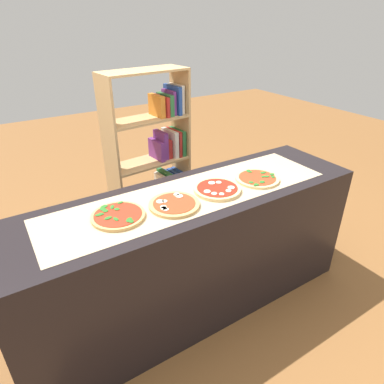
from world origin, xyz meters
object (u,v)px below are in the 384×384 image
at_px(pizza_spinach_0, 118,216).
at_px(pizza_spinach_3, 257,178).
at_px(pizza_mozzarella_1, 174,204).
at_px(pizza_mozzarella_2, 217,189).
at_px(bookshelf, 159,160).

xyz_separation_m(pizza_spinach_0, pizza_spinach_3, (1.00, -0.05, -0.00)).
xyz_separation_m(pizza_mozzarella_1, pizza_mozzarella_2, (0.33, 0.02, 0.00)).
xyz_separation_m(pizza_spinach_0, pizza_mozzarella_1, (0.33, -0.06, -0.00)).
distance_m(pizza_mozzarella_1, pizza_spinach_3, 0.67).
bearing_deg(pizza_mozzarella_2, pizza_spinach_3, -2.51).
xyz_separation_m(pizza_spinach_0, bookshelf, (0.76, 0.98, -0.18)).
bearing_deg(bookshelf, pizza_spinach_0, -127.60).
xyz_separation_m(pizza_mozzarella_1, pizza_spinach_3, (0.67, 0.00, -0.00)).
relative_size(pizza_mozzarella_2, bookshelf, 0.20).
relative_size(pizza_spinach_3, bookshelf, 0.19).
bearing_deg(pizza_mozzarella_2, pizza_mozzarella_1, -176.77).
bearing_deg(pizza_spinach_3, pizza_spinach_0, 176.95).
bearing_deg(pizza_spinach_3, pizza_mozzarella_1, -179.64).
bearing_deg(pizza_mozzarella_1, pizza_mozzarella_2, 3.23).
relative_size(pizza_spinach_0, bookshelf, 0.19).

